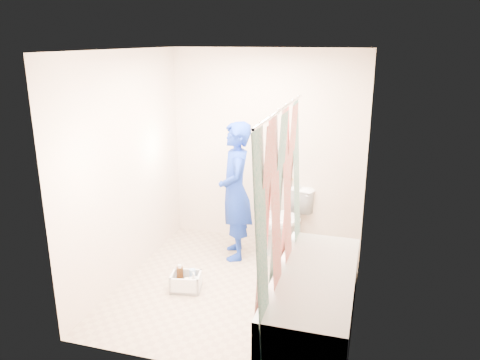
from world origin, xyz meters
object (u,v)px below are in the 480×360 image
(toilet, at_px, (286,220))
(cleaning_caddy, at_px, (187,282))
(plumber, at_px, (235,191))
(bathtub, at_px, (314,297))

(toilet, height_order, cleaning_caddy, toilet)
(plumber, bearing_deg, bathtub, 23.23)
(toilet, xyz_separation_m, plumber, (-0.53, -0.37, 0.44))
(bathtub, distance_m, cleaning_caddy, 1.36)
(plumber, bearing_deg, cleaning_caddy, -35.51)
(toilet, bearing_deg, cleaning_caddy, -98.45)
(bathtub, height_order, cleaning_caddy, bathtub)
(toilet, bearing_deg, plumber, -122.45)
(bathtub, bearing_deg, plumber, 133.54)
(toilet, height_order, plumber, plumber)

